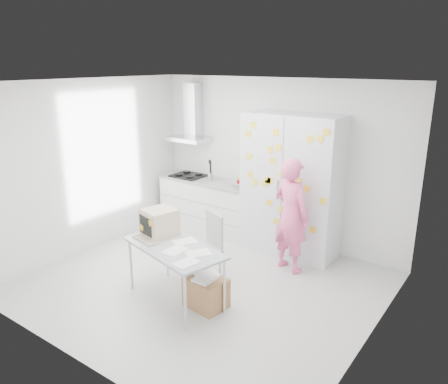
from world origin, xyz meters
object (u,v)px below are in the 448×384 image
Objects in this scene: person at (291,215)px; desk at (164,233)px; chair at (207,243)px; cardboard_box at (206,292)px.

desk is at bearing 72.17° from person.
desk is 0.68m from chair.
desk is 2.85× the size of cardboard_box.
chair is at bearing 80.52° from desk.
desk reaches higher than cardboard_box.
person reaches higher than desk.
person is 1.26m from chair.
desk is at bearing -91.09° from chair.
cardboard_box is (0.67, -0.00, -0.63)m from desk.
chair is (-0.78, -0.95, -0.29)m from person.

